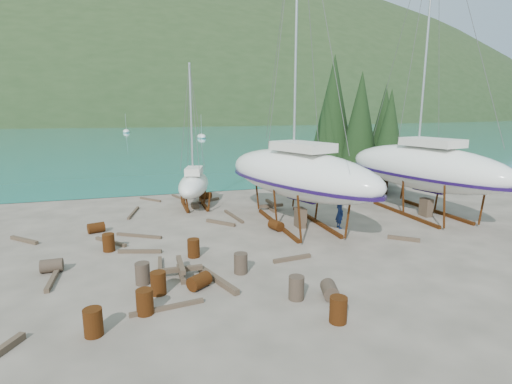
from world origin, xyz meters
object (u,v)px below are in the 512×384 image
object	(u,v)px
large_sailboat_near	(297,174)
small_sailboat_shore	(194,184)
large_sailboat_far	(423,167)
worker	(340,213)

from	to	relation	value
large_sailboat_near	small_sailboat_shore	world-z (taller)	large_sailboat_near
large_sailboat_near	small_sailboat_shore	size ratio (longest dim) A/B	1.95
large_sailboat_near	small_sailboat_shore	xyz separation A→B (m)	(-5.31, 6.26, -1.48)
large_sailboat_far	small_sailboat_shore	size ratio (longest dim) A/B	1.94
large_sailboat_near	worker	xyz separation A→B (m)	(2.12, -1.45, -2.23)
large_sailboat_near	worker	distance (m)	3.40
worker	small_sailboat_shore	bearing A→B (deg)	46.36
large_sailboat_near	large_sailboat_far	size ratio (longest dim) A/B	1.00
large_sailboat_far	small_sailboat_shore	world-z (taller)	large_sailboat_far
large_sailboat_near	large_sailboat_far	bearing A→B (deg)	-19.78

